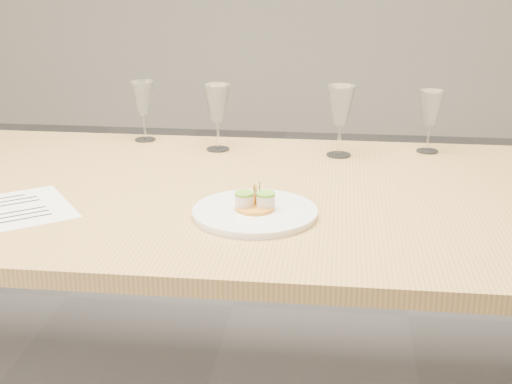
# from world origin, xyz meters

# --- Properties ---
(dining_table) EXTENTS (2.40, 1.00, 0.75)m
(dining_table) POSITION_xyz_m (0.00, 0.00, 0.68)
(dining_table) COLOR tan
(dining_table) RESTS_ON ground
(dinner_plate) EXTENTS (0.28, 0.28, 0.07)m
(dinner_plate) POSITION_xyz_m (0.20, -0.17, 0.76)
(dinner_plate) COLOR white
(dinner_plate) RESTS_ON dining_table
(recipe_sheet) EXTENTS (0.31, 0.32, 0.00)m
(recipe_sheet) POSITION_xyz_m (-0.33, -0.19, 0.75)
(recipe_sheet) COLOR white
(recipe_sheet) RESTS_ON dining_table
(wine_glass_1) EXTENTS (0.07, 0.07, 0.18)m
(wine_glass_1) POSITION_xyz_m (-0.21, 0.43, 0.88)
(wine_glass_1) COLOR white
(wine_glass_1) RESTS_ON dining_table
(wine_glass_2) EXTENTS (0.08, 0.08, 0.19)m
(wine_glass_2) POSITION_xyz_m (0.03, 0.35, 0.89)
(wine_glass_2) COLOR white
(wine_glass_2) RESTS_ON dining_table
(wine_glass_3) EXTENTS (0.08, 0.08, 0.20)m
(wine_glass_3) POSITION_xyz_m (0.38, 0.33, 0.89)
(wine_glass_3) COLOR white
(wine_glass_3) RESTS_ON dining_table
(wine_glass_4) EXTENTS (0.07, 0.07, 0.18)m
(wine_glass_4) POSITION_xyz_m (0.64, 0.40, 0.88)
(wine_glass_4) COLOR white
(wine_glass_4) RESTS_ON dining_table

